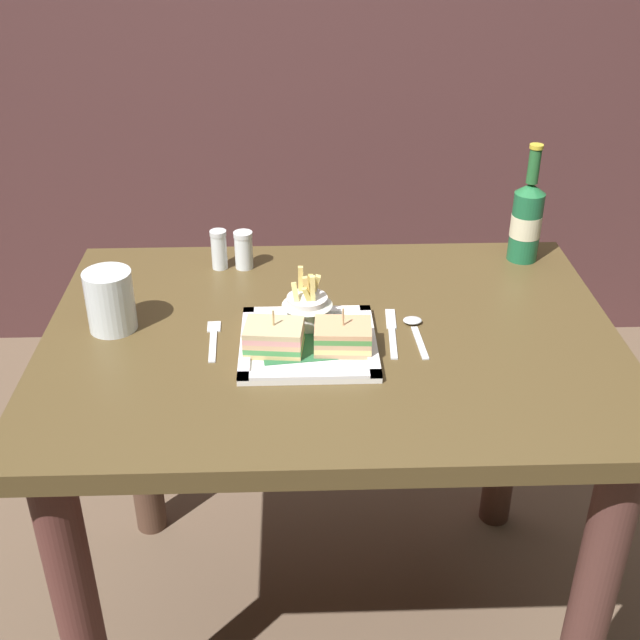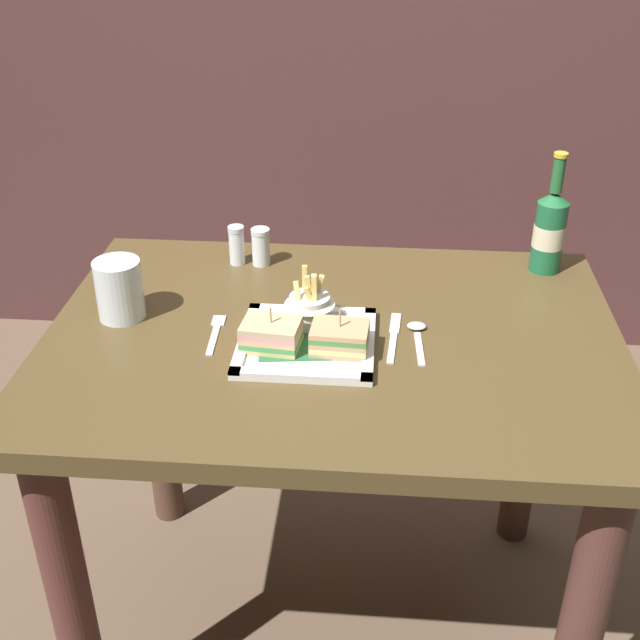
{
  "view_description": "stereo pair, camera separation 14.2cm",
  "coord_description": "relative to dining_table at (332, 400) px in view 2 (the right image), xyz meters",
  "views": [
    {
      "loc": [
        -0.06,
        -1.26,
        1.5
      ],
      "look_at": [
        -0.02,
        -0.02,
        0.79
      ],
      "focal_mm": 45.35,
      "sensor_mm": 36.0,
      "label": 1
    },
    {
      "loc": [
        0.08,
        -1.26,
        1.5
      ],
      "look_at": [
        -0.02,
        -0.02,
        0.79
      ],
      "focal_mm": 45.35,
      "sensor_mm": 36.0,
      "label": 2
    }
  ],
  "objects": [
    {
      "name": "pepper_shaker",
      "position": [
        -0.17,
        0.27,
        0.19
      ],
      "size": [
        0.04,
        0.04,
        0.08
      ],
      "color": "silver",
      "rests_on": "dining_table"
    },
    {
      "name": "ground_plane",
      "position": [
        0.0,
        0.0,
        -0.6
      ],
      "size": [
        6.0,
        6.0,
        0.0
      ],
      "primitive_type": "plane",
      "color": "brown"
    },
    {
      "name": "beer_bottle",
      "position": [
        0.42,
        0.3,
        0.24
      ],
      "size": [
        0.06,
        0.06,
        0.25
      ],
      "color": "#1D643D",
      "rests_on": "dining_table"
    },
    {
      "name": "water_glass",
      "position": [
        -0.4,
        0.03,
        0.2
      ],
      "size": [
        0.09,
        0.09,
        0.11
      ],
      "color": "silver",
      "rests_on": "dining_table"
    },
    {
      "name": "knife",
      "position": [
        0.11,
        -0.0,
        0.15
      ],
      "size": [
        0.03,
        0.17,
        0.0
      ],
      "color": "silver",
      "rests_on": "dining_table"
    },
    {
      "name": "sandwich_half_right",
      "position": [
        0.02,
        -0.07,
        0.18
      ],
      "size": [
        0.1,
        0.08,
        0.08
      ],
      "color": "tan",
      "rests_on": "square_plate"
    },
    {
      "name": "salt_shaker",
      "position": [
        -0.22,
        0.27,
        0.19
      ],
      "size": [
        0.03,
        0.03,
        0.08
      ],
      "color": "silver",
      "rests_on": "dining_table"
    },
    {
      "name": "square_plate",
      "position": [
        -0.04,
        -0.05,
        0.16
      ],
      "size": [
        0.24,
        0.24,
        0.02
      ],
      "color": "white",
      "rests_on": "dining_table"
    },
    {
      "name": "fork",
      "position": [
        -0.21,
        -0.02,
        0.15
      ],
      "size": [
        0.03,
        0.14,
        0.0
      ],
      "color": "silver",
      "rests_on": "dining_table"
    },
    {
      "name": "sandwich_half_left",
      "position": [
        -0.1,
        -0.07,
        0.18
      ],
      "size": [
        0.11,
        0.09,
        0.08
      ],
      "color": "#DAB573",
      "rests_on": "square_plate"
    },
    {
      "name": "dining_table",
      "position": [
        0.0,
        0.0,
        0.0
      ],
      "size": [
        1.04,
        0.76,
        0.75
      ],
      "color": "#503F22",
      "rests_on": "ground_plane"
    },
    {
      "name": "fries_cup",
      "position": [
        -0.04,
        0.01,
        0.2
      ],
      "size": [
        0.09,
        0.09,
        0.1
      ],
      "color": "silver",
      "rests_on": "square_plate"
    },
    {
      "name": "spoon",
      "position": [
        0.15,
        0.01,
        0.15
      ],
      "size": [
        0.04,
        0.14,
        0.01
      ],
      "color": "silver",
      "rests_on": "dining_table"
    }
  ]
}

